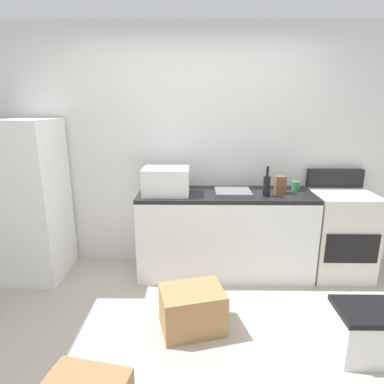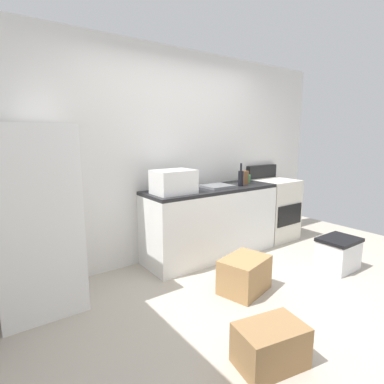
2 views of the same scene
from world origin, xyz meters
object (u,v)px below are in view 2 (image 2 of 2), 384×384
at_px(cardboard_box_medium, 270,345).
at_px(refrigerator, 34,220).
at_px(cardboard_box_large, 245,275).
at_px(knife_block, 244,177).
at_px(coffee_mug, 248,178).
at_px(storage_bin, 338,253).
at_px(microwave, 174,182).
at_px(stove_oven, 273,208).
at_px(wine_bottle, 241,178).

bearing_deg(cardboard_box_medium, refrigerator, 123.21).
xyz_separation_m(refrigerator, cardboard_box_medium, (1.13, -1.72, -0.68)).
bearing_deg(cardboard_box_large, cardboard_box_medium, -125.44).
bearing_deg(knife_block, cardboard_box_large, -133.62).
bearing_deg(knife_block, coffee_mug, 29.58).
distance_m(refrigerator, cardboard_box_medium, 2.17).
bearing_deg(refrigerator, storage_bin, -21.27).
relative_size(refrigerator, microwave, 3.58).
distance_m(cardboard_box_large, cardboard_box_medium, 1.02).
bearing_deg(knife_block, refrigerator, -179.19).
relative_size(stove_oven, wine_bottle, 3.67).
distance_m(microwave, wine_bottle, 1.00).
distance_m(refrigerator, wine_bottle, 2.45).
height_order(coffee_mug, storage_bin, coffee_mug).
distance_m(refrigerator, coffee_mug, 2.80).
xyz_separation_m(stove_oven, knife_block, (-0.67, -0.02, 0.52)).
height_order(stove_oven, cardboard_box_medium, stove_oven).
bearing_deg(coffee_mug, microwave, -173.51).
height_order(refrigerator, cardboard_box_large, refrigerator).
bearing_deg(coffee_mug, cardboard_box_medium, -131.77).
relative_size(microwave, knife_block, 2.56).
height_order(stove_oven, cardboard_box_large, stove_oven).
height_order(microwave, storage_bin, microwave).
xyz_separation_m(stove_oven, cardboard_box_medium, (-2.14, -1.78, -0.32)).
bearing_deg(cardboard_box_medium, knife_block, 50.00).
height_order(knife_block, cardboard_box_medium, knife_block).
height_order(coffee_mug, cardboard_box_large, coffee_mug).
xyz_separation_m(stove_oven, microwave, (-1.83, -0.06, 0.57)).
xyz_separation_m(microwave, knife_block, (1.16, 0.04, -0.05)).
bearing_deg(cardboard_box_medium, coffee_mug, 48.23).
relative_size(cardboard_box_large, storage_bin, 1.08).
height_order(refrigerator, cardboard_box_medium, refrigerator).
bearing_deg(refrigerator, cardboard_box_medium, -56.79).
bearing_deg(coffee_mug, refrigerator, -177.01).
xyz_separation_m(stove_oven, coffee_mug, (-0.47, 0.09, 0.48)).
xyz_separation_m(coffee_mug, storage_bin, (0.19, -1.31, -0.76)).
distance_m(stove_oven, knife_block, 0.85).
xyz_separation_m(wine_bottle, storage_bin, (0.54, -1.09, -0.82)).
height_order(cardboard_box_large, cardboard_box_medium, cardboard_box_large).
height_order(wine_bottle, knife_block, wine_bottle).
distance_m(refrigerator, knife_block, 2.61).
height_order(coffee_mug, cardboard_box_medium, coffee_mug).
bearing_deg(refrigerator, stove_oven, 0.97).
bearing_deg(storage_bin, cardboard_box_large, 168.02).
relative_size(wine_bottle, knife_block, 1.67).
distance_m(wine_bottle, coffee_mug, 0.42).
bearing_deg(coffee_mug, knife_block, -150.42).
height_order(refrigerator, coffee_mug, refrigerator).
relative_size(microwave, coffee_mug, 4.60).
height_order(stove_oven, knife_block, stove_oven).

